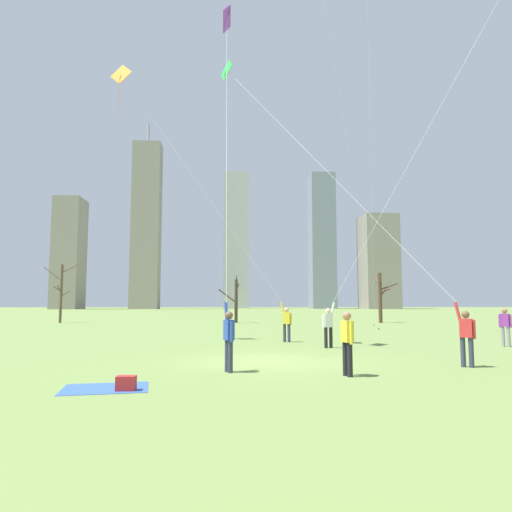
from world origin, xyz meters
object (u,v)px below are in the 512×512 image
(picnic_spot, at_px, (117,385))
(bare_tree_left_of_center, at_px, (236,299))
(bare_tree_rightmost, at_px, (381,295))
(kite_flyer_foreground_left_purple, at_px, (228,232))
(kite_flyer_foreground_right_orange, at_px, (248,265))
(distant_kite_drifting_right_blue, at_px, (368,20))
(distant_kite_low_near_trees_red, at_px, (325,6))
(bystander_watching_nearby, at_px, (347,340))
(bare_tree_leftmost, at_px, (61,291))
(bystander_strolling_midfield, at_px, (505,325))
(kite_flyer_midfield_center_yellow, at_px, (369,248))
(kite_flyer_midfield_left_green, at_px, (404,265))

(picnic_spot, xyz_separation_m, bare_tree_left_of_center, (3.09, 34.47, 2.11))
(bare_tree_left_of_center, relative_size, bare_tree_rightmost, 0.93)
(kite_flyer_foreground_left_purple, height_order, picnic_spot, kite_flyer_foreground_left_purple)
(kite_flyer_foreground_left_purple, distance_m, picnic_spot, 6.10)
(kite_flyer_foreground_right_orange, bearing_deg, bare_tree_left_of_center, 90.62)
(distant_kite_drifting_right_blue, xyz_separation_m, bare_tree_left_of_center, (-10.07, 10.42, -21.71))
(kite_flyer_foreground_right_orange, relative_size, kite_flyer_foreground_left_purple, 0.94)
(distant_kite_low_near_trees_red, distance_m, bare_tree_left_of_center, 25.39)
(bystander_watching_nearby, distance_m, bare_tree_left_of_center, 33.02)
(picnic_spot, relative_size, bare_tree_rightmost, 0.43)
(bare_tree_leftmost, bearing_deg, picnic_spot, -69.34)
(bystander_strolling_midfield, bearing_deg, bare_tree_left_of_center, 113.49)
(kite_flyer_midfield_center_yellow, relative_size, bare_tree_leftmost, 3.52)
(kite_flyer_foreground_right_orange, height_order, kite_flyer_midfield_center_yellow, kite_flyer_midfield_center_yellow)
(kite_flyer_midfield_left_green, distance_m, bystander_strolling_midfield, 8.06)
(distant_kite_drifting_right_blue, distance_m, bare_tree_left_of_center, 26.10)
(kite_flyer_foreground_left_purple, bearing_deg, bare_tree_left_of_center, 88.60)
(kite_flyer_foreground_right_orange, height_order, bare_tree_leftmost, kite_flyer_foreground_right_orange)
(kite_flyer_foreground_left_purple, bearing_deg, bystander_strolling_midfield, 23.60)
(bystander_strolling_midfield, bearing_deg, kite_flyer_foreground_right_orange, 163.56)
(bare_tree_rightmost, bearing_deg, picnic_spot, -116.51)
(bystander_watching_nearby, height_order, distant_kite_low_near_trees_red, distant_kite_low_near_trees_red)
(kite_flyer_foreground_right_orange, distance_m, bare_tree_rightmost, 25.13)
(kite_flyer_midfield_center_yellow, relative_size, picnic_spot, 9.88)
(bystander_strolling_midfield, distance_m, distant_kite_drifting_right_blue, 27.42)
(kite_flyer_midfield_left_green, xyz_separation_m, bare_tree_left_of_center, (-4.88, 30.10, -0.85))
(bare_tree_rightmost, relative_size, bare_tree_leftmost, 0.84)
(bare_tree_leftmost, bearing_deg, bystander_watching_nearby, -61.00)
(kite_flyer_foreground_right_orange, distance_m, kite_flyer_midfield_left_green, 9.23)
(kite_flyer_midfield_left_green, distance_m, bare_tree_rightmost, 30.48)
(kite_flyer_midfield_center_yellow, distance_m, picnic_spot, 12.70)
(kite_flyer_foreground_right_orange, relative_size, bare_tree_left_of_center, 3.22)
(picnic_spot, distance_m, bare_tree_leftmost, 37.74)
(kite_flyer_foreground_right_orange, bearing_deg, kite_flyer_midfield_center_yellow, -35.78)
(bare_tree_rightmost, bearing_deg, kite_flyer_foreground_left_purple, -115.98)
(bystander_strolling_midfield, relative_size, distant_kite_drifting_right_blue, 0.06)
(kite_flyer_midfield_center_yellow, xyz_separation_m, distant_kite_low_near_trees_red, (0.44, 9.91, 17.21))
(kite_flyer_midfield_center_yellow, height_order, bare_tree_rightmost, kite_flyer_midfield_center_yellow)
(bystander_watching_nearby, bearing_deg, bare_tree_leftmost, 119.00)
(kite_flyer_foreground_left_purple, bearing_deg, kite_flyer_midfield_center_yellow, 39.26)
(kite_flyer_midfield_center_yellow, height_order, bystander_watching_nearby, kite_flyer_midfield_center_yellow)
(distant_kite_low_near_trees_red, bearing_deg, bystander_watching_nearby, -100.79)
(kite_flyer_foreground_left_purple, height_order, bare_tree_rightmost, kite_flyer_foreground_left_purple)
(bystander_strolling_midfield, distance_m, distant_kite_low_near_trees_red, 23.21)
(kite_flyer_foreground_left_purple, height_order, bare_tree_leftmost, kite_flyer_foreground_left_purple)
(bystander_watching_nearby, xyz_separation_m, bare_tree_left_of_center, (-2.29, 32.92, 1.30))
(kite_flyer_foreground_right_orange, height_order, distant_kite_drifting_right_blue, distant_kite_drifting_right_blue)
(kite_flyer_midfield_center_yellow, distance_m, bare_tree_rightmost, 26.22)
(distant_kite_low_near_trees_red, relative_size, bare_tree_rightmost, 5.64)
(bare_tree_rightmost, bearing_deg, kite_flyer_foreground_right_orange, -122.27)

